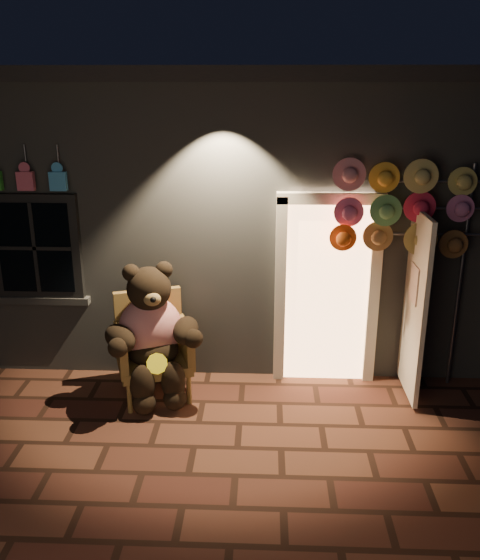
{
  "coord_description": "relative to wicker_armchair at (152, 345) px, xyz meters",
  "views": [
    {
      "loc": [
        0.65,
        -4.81,
        3.34
      ],
      "look_at": [
        0.4,
        1.0,
        1.35
      ],
      "focal_mm": 38.0,
      "sensor_mm": 36.0,
      "label": 1
    }
  ],
  "objects": [
    {
      "name": "wicker_armchair",
      "position": [
        0.0,
        0.0,
        0.0
      ],
      "size": [
        0.94,
        0.9,
        1.13
      ],
      "rotation": [
        0.0,
        0.0,
        0.33
      ],
      "color": "olive",
      "rests_on": "ground"
    },
    {
      "name": "shop_building",
      "position": [
        0.57,
        2.93,
        1.17
      ],
      "size": [
        7.3,
        5.95,
        3.51
      ],
      "color": "slate",
      "rests_on": "ground"
    },
    {
      "name": "hat_rack",
      "position": [
        2.66,
        0.22,
        1.46
      ],
      "size": [
        1.72,
        0.22,
        2.54
      ],
      "color": "#59595E",
      "rests_on": "ground"
    },
    {
      "name": "ground",
      "position": [
        0.57,
        -1.06,
        -0.56
      ],
      "size": [
        60.0,
        60.0,
        0.0
      ],
      "primitive_type": "plane",
      "color": "brown",
      "rests_on": "ground"
    },
    {
      "name": "teddy_bear",
      "position": [
        0.03,
        -0.14,
        0.2
      ],
      "size": [
        1.04,
        0.97,
        1.51
      ],
      "rotation": [
        0.0,
        0.0,
        0.33
      ],
      "color": "red",
      "rests_on": "ground"
    }
  ]
}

